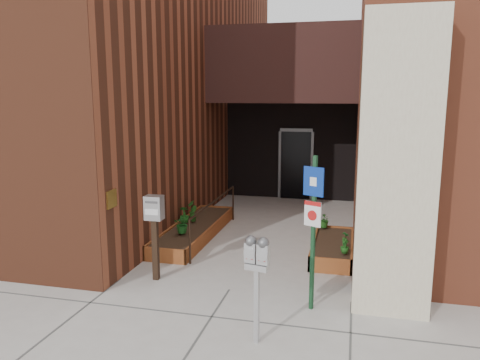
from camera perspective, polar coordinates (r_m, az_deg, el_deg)
The scene contains 15 objects.
ground at distance 8.06m, azimuth -1.33°, elevation -13.23°, with size 80.00×80.00×0.00m, color #9E9991.
architecture at distance 14.29m, azimuth 5.39°, elevation 17.41°, with size 20.00×14.60×10.00m.
planter_left at distance 10.88m, azimuth -5.55°, elevation -6.18°, with size 0.90×3.60×0.30m.
planter_right at distance 9.83m, azimuth 11.23°, elevation -8.16°, with size 0.80×2.20×0.30m.
handrail at distance 10.52m, azimuth -3.12°, elevation -3.26°, with size 0.04×3.34×0.90m.
parking_meter at distance 6.08m, azimuth 2.08°, elevation -9.85°, with size 0.34×0.18×1.46m.
sign_post at distance 6.99m, azimuth 8.90°, elevation -4.48°, with size 0.30×0.15×2.36m.
payment_dropbox at distance 8.26m, azimuth -10.39°, elevation -4.77°, with size 0.30×0.24×1.52m.
shrub_left_a at distance 10.11m, azimuth -7.00°, elevation -5.32°, with size 0.37×0.37×0.41m, color #18541A.
shrub_left_b at distance 11.02m, azimuth -5.73°, elevation -4.08°, with size 0.20×0.20×0.37m, color #1F5217.
shrub_left_c at distance 10.90m, azimuth -6.81°, elevation -4.20°, with size 0.22×0.22×0.39m, color #1E5F1B.
shrub_left_d at distance 11.45m, azimuth -5.96°, elevation -3.45°, with size 0.21×0.21×0.39m, color #1D5117.
shrub_right_a at distance 9.03m, azimuth 12.67°, elevation -7.82°, with size 0.16×0.16×0.29m, color #1D5618.
shrub_right_b at distance 9.44m, azimuth 12.73°, elevation -7.00°, with size 0.16×0.16×0.30m, color #19581F.
shrub_right_c at distance 10.61m, azimuth 10.17°, elevation -4.81°, with size 0.32×0.32×0.35m, color #1F5518.
Camera 1 is at (1.93, -7.13, 3.24)m, focal length 35.00 mm.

